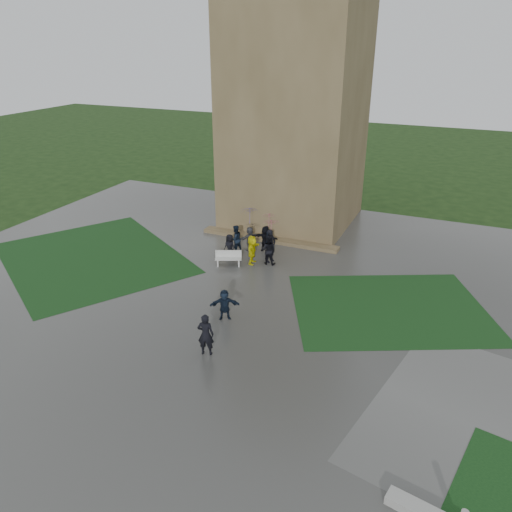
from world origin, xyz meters
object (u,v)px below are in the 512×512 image
at_px(bench, 228,258).
at_px(pedestrian_near, 206,334).
at_px(pedestrian_mid, 225,304).
at_px(tower, 297,86).

bearing_deg(bench, pedestrian_near, -93.11).
height_order(bench, pedestrian_mid, pedestrian_mid).
distance_m(pedestrian_mid, pedestrian_near, 2.86).
bearing_deg(pedestrian_near, tower, -97.24).
height_order(pedestrian_mid, pedestrian_near, pedestrian_near).
relative_size(tower, bench, 11.67).
bearing_deg(tower, bench, -94.78).
xyz_separation_m(bench, pedestrian_mid, (2.43, -5.27, 0.29)).
relative_size(bench, pedestrian_near, 0.84).
bearing_deg(bench, pedestrian_mid, -88.72).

